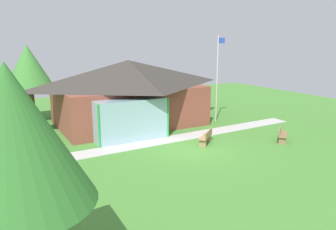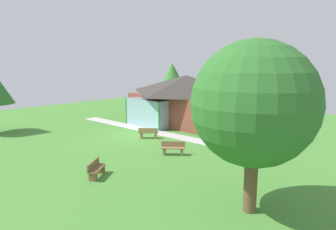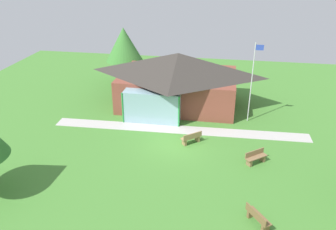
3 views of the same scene
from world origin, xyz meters
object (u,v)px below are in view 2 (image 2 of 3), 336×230
(tree_far_east, at_px, (254,104))
(bench_rear_near_path, at_px, (148,133))
(tree_behind_pavilion_left, at_px, (172,77))
(bench_front_right, at_px, (96,169))
(flagpole, at_px, (225,94))
(pavilion, at_px, (185,98))
(bench_mid_right, at_px, (173,149))

(tree_far_east, bearing_deg, bench_rear_near_path, 155.81)
(tree_far_east, distance_m, tree_behind_pavilion_left, 25.51)
(bench_front_right, height_order, bench_rear_near_path, same)
(bench_rear_near_path, bearing_deg, flagpole, 7.27)
(tree_behind_pavilion_left, bearing_deg, bench_front_right, -56.98)
(pavilion, height_order, bench_front_right, pavilion)
(bench_mid_right, xyz_separation_m, bench_front_right, (-0.21, -5.58, 0.00))
(bench_front_right, height_order, tree_behind_pavilion_left, tree_behind_pavilion_left)
(flagpole, height_order, bench_front_right, flagpole)
(flagpole, relative_size, tree_behind_pavilion_left, 1.11)
(tree_behind_pavilion_left, bearing_deg, flagpole, -29.60)
(flagpole, xyz_separation_m, bench_front_right, (0.02, -11.67, -3.02))
(flagpole, height_order, tree_behind_pavilion_left, flagpole)
(bench_mid_right, bearing_deg, pavilion, -92.29)
(flagpole, relative_size, bench_front_right, 4.23)
(bench_mid_right, distance_m, tree_behind_pavilion_left, 18.13)
(bench_front_right, xyz_separation_m, tree_far_east, (7.57, 2.14, 3.90))
(bench_rear_near_path, bearing_deg, tree_behind_pavilion_left, 85.96)
(pavilion, bearing_deg, bench_rear_near_path, -72.93)
(bench_mid_right, distance_m, tree_far_east, 9.01)
(pavilion, bearing_deg, flagpole, -20.52)
(pavilion, relative_size, tree_behind_pavilion_left, 1.90)
(flagpole, xyz_separation_m, tree_far_east, (7.60, -9.53, 0.87))
(bench_front_right, bearing_deg, bench_rear_near_path, 173.65)
(flagpole, height_order, bench_rear_near_path, flagpole)
(bench_mid_right, bearing_deg, tree_behind_pavilion_left, -85.79)
(pavilion, bearing_deg, tree_behind_pavilion_left, 142.56)
(bench_mid_right, xyz_separation_m, tree_far_east, (7.36, -3.44, 3.90))
(pavilion, distance_m, bench_rear_near_path, 7.15)
(bench_mid_right, relative_size, tree_behind_pavilion_left, 0.26)
(bench_mid_right, height_order, tree_behind_pavilion_left, tree_behind_pavilion_left)
(bench_mid_right, height_order, bench_rear_near_path, same)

